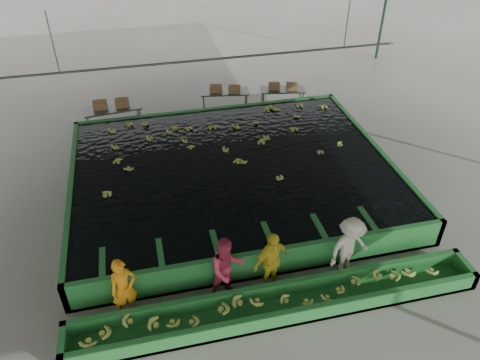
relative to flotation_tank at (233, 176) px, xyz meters
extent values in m
plane|color=slate|center=(0.00, -1.50, -0.45)|extent=(80.00, 80.00, 0.00)
cube|color=gray|center=(0.00, -1.50, 4.55)|extent=(20.00, 22.00, 0.04)
cube|color=black|center=(0.00, 0.00, 0.40)|extent=(9.70, 7.70, 0.00)
cylinder|color=#59605B|center=(0.00, 3.50, 2.55)|extent=(0.08, 0.08, 14.00)
cylinder|color=#59605B|center=(-5.00, 3.50, 3.55)|extent=(0.04, 0.04, 2.00)
cylinder|color=#59605B|center=(5.00, 3.50, 3.55)|extent=(0.04, 0.04, 2.00)
imported|color=orange|center=(-3.52, -4.30, 0.40)|extent=(0.72, 0.59, 1.69)
imported|color=#B32D46|center=(-1.10, -4.30, 0.45)|extent=(0.99, 0.84, 1.81)
imported|color=gold|center=(0.00, -4.30, 0.43)|extent=(1.12, 0.78, 1.76)
imported|color=beige|center=(2.04, -4.30, 0.44)|extent=(1.29, 0.95, 1.79)
camera|label=1|loc=(-2.60, -11.91, 8.71)|focal=35.00mm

